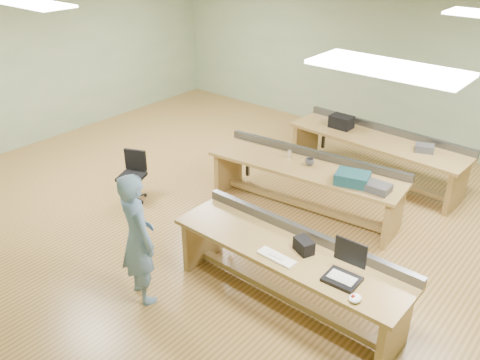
{
  "coord_description": "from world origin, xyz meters",
  "views": [
    {
      "loc": [
        4.08,
        -5.19,
        4.0
      ],
      "look_at": [
        0.28,
        -0.6,
        0.9
      ],
      "focal_mm": 38.0,
      "sensor_mm": 36.0,
      "label": 1
    }
  ],
  "objects_px": {
    "workbench_back": "(377,149)",
    "parts_bin_teal": "(352,178)",
    "workbench_front": "(289,262)",
    "laptop_base": "(342,279)",
    "workbench_mid": "(306,176)",
    "person": "(138,239)",
    "mug": "(309,162)",
    "parts_bin_grey": "(376,187)",
    "task_chair": "(134,182)",
    "camera_bag": "(304,246)",
    "drinks_can": "(289,154)"
  },
  "relations": [
    {
      "from": "laptop_base",
      "to": "parts_bin_teal",
      "type": "height_order",
      "value": "parts_bin_teal"
    },
    {
      "from": "laptop_base",
      "to": "parts_bin_teal",
      "type": "distance_m",
      "value": 2.16
    },
    {
      "from": "laptop_base",
      "to": "task_chair",
      "type": "height_order",
      "value": "task_chair"
    },
    {
      "from": "drinks_can",
      "to": "task_chair",
      "type": "bearing_deg",
      "value": -141.88
    },
    {
      "from": "workbench_back",
      "to": "parts_bin_grey",
      "type": "bearing_deg",
      "value": -62.48
    },
    {
      "from": "camera_bag",
      "to": "drinks_can",
      "type": "relative_size",
      "value": 1.97
    },
    {
      "from": "workbench_front",
      "to": "laptop_base",
      "type": "xyz_separation_m",
      "value": [
        0.73,
        -0.13,
        0.21
      ]
    },
    {
      "from": "parts_bin_teal",
      "to": "workbench_back",
      "type": "bearing_deg",
      "value": 104.51
    },
    {
      "from": "camera_bag",
      "to": "task_chair",
      "type": "distance_m",
      "value": 3.48
    },
    {
      "from": "person",
      "to": "laptop_base",
      "type": "relative_size",
      "value": 4.65
    },
    {
      "from": "drinks_can",
      "to": "camera_bag",
      "type": "bearing_deg",
      "value": -51.68
    },
    {
      "from": "workbench_back",
      "to": "parts_bin_teal",
      "type": "distance_m",
      "value": 1.78
    },
    {
      "from": "workbench_front",
      "to": "parts_bin_grey",
      "type": "xyz_separation_m",
      "value": [
        0.12,
        1.83,
        0.25
      ]
    },
    {
      "from": "drinks_can",
      "to": "mug",
      "type": "bearing_deg",
      "value": -4.9
    },
    {
      "from": "workbench_back",
      "to": "camera_bag",
      "type": "relative_size",
      "value": 13.34
    },
    {
      "from": "workbench_back",
      "to": "laptop_base",
      "type": "xyz_separation_m",
      "value": [
        1.39,
        -3.65,
        0.21
      ]
    },
    {
      "from": "workbench_back",
      "to": "drinks_can",
      "type": "xyz_separation_m",
      "value": [
        -0.7,
        -1.56,
        0.25
      ]
    },
    {
      "from": "mug",
      "to": "parts_bin_grey",
      "type": "bearing_deg",
      "value": -4.77
    },
    {
      "from": "workbench_front",
      "to": "person",
      "type": "height_order",
      "value": "person"
    },
    {
      "from": "workbench_back",
      "to": "mug",
      "type": "distance_m",
      "value": 1.65
    },
    {
      "from": "workbench_back",
      "to": "mug",
      "type": "bearing_deg",
      "value": -98.58
    },
    {
      "from": "workbench_mid",
      "to": "parts_bin_teal",
      "type": "height_order",
      "value": "parts_bin_teal"
    },
    {
      "from": "camera_bag",
      "to": "mug",
      "type": "bearing_deg",
      "value": 144.82
    },
    {
      "from": "parts_bin_teal",
      "to": "person",
      "type": "bearing_deg",
      "value": -112.29
    },
    {
      "from": "workbench_back",
      "to": "mug",
      "type": "height_order",
      "value": "workbench_back"
    },
    {
      "from": "parts_bin_teal",
      "to": "mug",
      "type": "bearing_deg",
      "value": 171.79
    },
    {
      "from": "person",
      "to": "task_chair",
      "type": "relative_size",
      "value": 2.04
    },
    {
      "from": "workbench_front",
      "to": "drinks_can",
      "type": "xyz_separation_m",
      "value": [
        -1.36,
        1.95,
        0.25
      ]
    },
    {
      "from": "laptop_base",
      "to": "camera_bag",
      "type": "xyz_separation_m",
      "value": [
        -0.57,
        0.18,
        0.06
      ]
    },
    {
      "from": "workbench_front",
      "to": "workbench_back",
      "type": "xyz_separation_m",
      "value": [
        -0.66,
        3.52,
        0.0
      ]
    },
    {
      "from": "laptop_base",
      "to": "mug",
      "type": "height_order",
      "value": "mug"
    },
    {
      "from": "workbench_mid",
      "to": "camera_bag",
      "type": "distance_m",
      "value": 2.21
    },
    {
      "from": "workbench_front",
      "to": "parts_bin_grey",
      "type": "height_order",
      "value": "workbench_front"
    },
    {
      "from": "workbench_back",
      "to": "laptop_base",
      "type": "relative_size",
      "value": 8.78
    },
    {
      "from": "task_chair",
      "to": "parts_bin_teal",
      "type": "relative_size",
      "value": 1.77
    },
    {
      "from": "person",
      "to": "parts_bin_teal",
      "type": "height_order",
      "value": "person"
    },
    {
      "from": "workbench_mid",
      "to": "drinks_can",
      "type": "xyz_separation_m",
      "value": [
        -0.34,
        0.05,
        0.25
      ]
    },
    {
      "from": "workbench_mid",
      "to": "person",
      "type": "xyz_separation_m",
      "value": [
        -0.36,
        -2.9,
        0.25
      ]
    },
    {
      "from": "person",
      "to": "mug",
      "type": "xyz_separation_m",
      "value": [
        0.39,
        2.92,
        -0.01
      ]
    },
    {
      "from": "workbench_back",
      "to": "parts_bin_grey",
      "type": "distance_m",
      "value": 1.88
    },
    {
      "from": "workbench_back",
      "to": "parts_bin_teal",
      "type": "bearing_deg",
      "value": -72.76
    },
    {
      "from": "camera_bag",
      "to": "person",
      "type": "bearing_deg",
      "value": -121.87
    },
    {
      "from": "laptop_base",
      "to": "task_chair",
      "type": "bearing_deg",
      "value": 169.72
    },
    {
      "from": "workbench_front",
      "to": "laptop_base",
      "type": "distance_m",
      "value": 0.77
    },
    {
      "from": "camera_bag",
      "to": "drinks_can",
      "type": "distance_m",
      "value": 2.43
    },
    {
      "from": "camera_bag",
      "to": "task_chair",
      "type": "bearing_deg",
      "value": -163.14
    },
    {
      "from": "camera_bag",
      "to": "parts_bin_teal",
      "type": "bearing_deg",
      "value": 125.59
    },
    {
      "from": "workbench_front",
      "to": "parts_bin_teal",
      "type": "height_order",
      "value": "parts_bin_teal"
    },
    {
      "from": "workbench_back",
      "to": "drinks_can",
      "type": "relative_size",
      "value": 26.28
    },
    {
      "from": "workbench_mid",
      "to": "laptop_base",
      "type": "relative_size",
      "value": 8.72
    }
  ]
}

